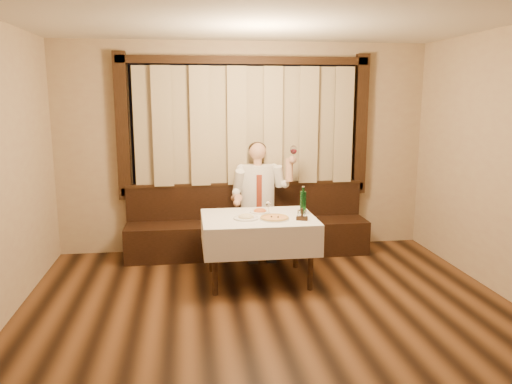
{
  "coord_description": "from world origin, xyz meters",
  "views": [
    {
      "loc": [
        -0.78,
        -3.72,
        2.1
      ],
      "look_at": [
        0.0,
        1.9,
        1.0
      ],
      "focal_mm": 35.0,
      "sensor_mm": 36.0,
      "label": 1
    }
  ],
  "objects": [
    {
      "name": "pizza",
      "position": [
        0.16,
        1.55,
        0.77
      ],
      "size": [
        0.33,
        0.33,
        0.04
      ],
      "rotation": [
        0.0,
        0.0,
        0.34
      ],
      "color": "white",
      "rests_on": "dining_table"
    },
    {
      "name": "green_bottle",
      "position": [
        0.53,
        1.77,
        0.89
      ],
      "size": [
        0.07,
        0.07,
        0.32
      ],
      "rotation": [
        0.0,
        0.0,
        0.2
      ],
      "color": "#0F4818",
      "rests_on": "dining_table"
    },
    {
      "name": "pasta_red",
      "position": [
        0.05,
        1.9,
        0.79
      ],
      "size": [
        0.24,
        0.24,
        0.08
      ],
      "rotation": [
        0.0,
        0.0,
        0.11
      ],
      "color": "white",
      "rests_on": "dining_table"
    },
    {
      "name": "room",
      "position": [
        -0.0,
        0.97,
        1.5
      ],
      "size": [
        5.01,
        6.01,
        2.81
      ],
      "color": "black",
      "rests_on": "ground"
    },
    {
      "name": "pasta_cream",
      "position": [
        -0.15,
        1.61,
        0.8
      ],
      "size": [
        0.28,
        0.28,
        0.1
      ],
      "rotation": [
        0.0,
        0.0,
        -0.36
      ],
      "color": "white",
      "rests_on": "dining_table"
    },
    {
      "name": "table_wine_glass",
      "position": [
        0.12,
        1.75,
        0.88
      ],
      "size": [
        0.06,
        0.06,
        0.17
      ],
      "rotation": [
        0.0,
        0.0,
        0.42
      ],
      "color": "white",
      "rests_on": "dining_table"
    },
    {
      "name": "banquette",
      "position": [
        0.0,
        2.72,
        0.31
      ],
      "size": [
        3.2,
        0.61,
        0.94
      ],
      "color": "black",
      "rests_on": "ground"
    },
    {
      "name": "dining_table",
      "position": [
        0.0,
        1.7,
        0.65
      ],
      "size": [
        1.27,
        0.97,
        0.76
      ],
      "color": "black",
      "rests_on": "ground"
    },
    {
      "name": "cruet_caddy",
      "position": [
        0.45,
        1.47,
        0.8
      ],
      "size": [
        0.14,
        0.1,
        0.13
      ],
      "rotation": [
        0.0,
        0.0,
        -0.38
      ],
      "color": "black",
      "rests_on": "dining_table"
    },
    {
      "name": "seated_man",
      "position": [
        0.14,
        2.63,
        0.86
      ],
      "size": [
        0.85,
        0.63,
        1.5
      ],
      "color": "black",
      "rests_on": "ground"
    }
  ]
}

